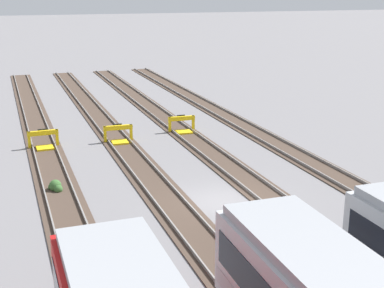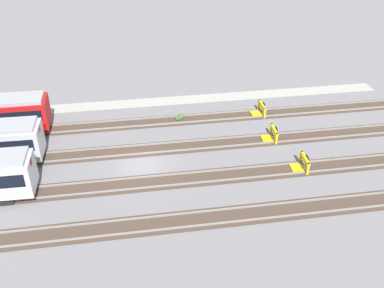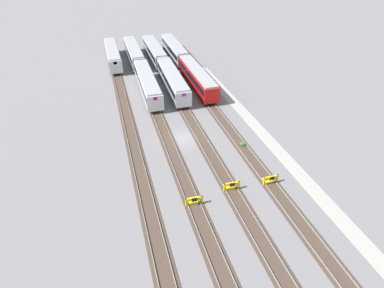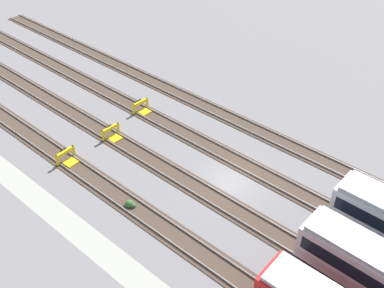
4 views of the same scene
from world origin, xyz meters
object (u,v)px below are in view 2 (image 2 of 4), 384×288
Objects in this scene: bumper_stop_nearest_track at (260,110)px; bumper_stop_near_inner_track at (271,135)px; bumper_stop_middle_track at (301,164)px; weed_clump at (180,118)px.

bumper_stop_nearest_track is 1.00× the size of bumper_stop_near_inner_track.
bumper_stop_middle_track reaches higher than weed_clump.
bumper_stop_nearest_track is at bearing -93.79° from bumper_stop_near_inner_track.
bumper_stop_nearest_track and bumper_stop_middle_track have the same top height.
bumper_stop_nearest_track is 8.19m from weed_clump.
bumper_stop_nearest_track is at bearing -85.74° from bumper_stop_middle_track.
bumper_stop_near_inner_track and bumper_stop_middle_track have the same top height.
bumper_stop_middle_track is at bearing 94.26° from bumper_stop_nearest_track.
bumper_stop_near_inner_track is 1.00× the size of bumper_stop_middle_track.
bumper_stop_nearest_track is 9.94m from bumper_stop_middle_track.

